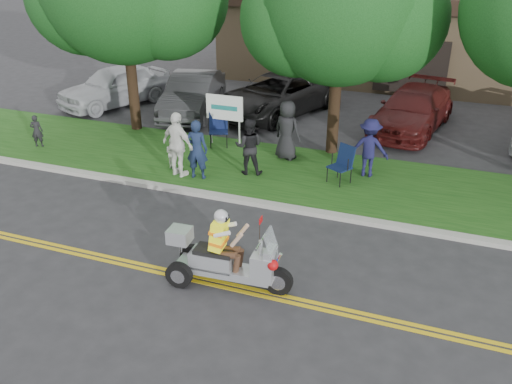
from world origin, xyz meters
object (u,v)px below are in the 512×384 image
(parked_car_mid, at_px, (276,95))
(parked_car_left, at_px, (193,95))
(lawn_chair_a, at_px, (343,162))
(spectator_adult_left, at_px, (197,149))
(trike_scooter, at_px, (224,259))
(spectator_adult_mid, at_px, (249,147))
(parked_car_far_left, at_px, (115,85))
(lawn_chair_b, at_px, (218,126))
(parked_car_right, at_px, (413,110))
(spectator_adult_right, at_px, (178,145))

(parked_car_mid, bearing_deg, parked_car_left, -140.02)
(parked_car_left, bearing_deg, lawn_chair_a, -45.62)
(spectator_adult_left, height_order, parked_car_left, spectator_adult_left)
(trike_scooter, height_order, spectator_adult_mid, spectator_adult_mid)
(trike_scooter, distance_m, lawn_chair_a, 5.63)
(lawn_chair_a, height_order, parked_car_left, parked_car_left)
(trike_scooter, relative_size, parked_car_far_left, 0.54)
(spectator_adult_left, relative_size, parked_car_left, 0.36)
(spectator_adult_mid, bearing_deg, parked_car_left, -62.78)
(parked_car_left, bearing_deg, lawn_chair_b, -63.42)
(parked_car_far_left, xyz_separation_m, parked_car_mid, (6.50, 1.09, -0.04))
(lawn_chair_b, distance_m, parked_car_right, 6.99)
(spectator_adult_left, distance_m, parked_car_right, 8.46)
(spectator_adult_mid, xyz_separation_m, parked_car_mid, (-1.17, 5.94, -0.15))
(parked_car_mid, bearing_deg, lawn_chair_a, -36.60)
(parked_car_right, bearing_deg, parked_car_mid, -170.28)
(spectator_adult_right, xyz_separation_m, parked_car_left, (-2.37, 5.64, -0.25))
(spectator_adult_mid, bearing_deg, parked_car_mid, -92.65)
(lawn_chair_b, xyz_separation_m, parked_car_far_left, (-5.90, 3.00, 0.06))
(lawn_chair_a, distance_m, parked_car_right, 5.68)
(spectator_adult_right, distance_m, parked_car_far_left, 8.18)
(lawn_chair_a, distance_m, parked_car_far_left, 11.23)
(lawn_chair_b, bearing_deg, spectator_adult_left, -102.26)
(trike_scooter, height_order, spectator_adult_left, spectator_adult_left)
(spectator_adult_right, distance_m, parked_car_right, 8.85)
(lawn_chair_a, relative_size, spectator_adult_left, 0.62)
(spectator_adult_left, bearing_deg, spectator_adult_right, -2.97)
(lawn_chair_b, bearing_deg, parked_car_left, 105.37)
(lawn_chair_b, xyz_separation_m, parked_car_right, (5.69, 4.06, -0.01))
(parked_car_far_left, relative_size, parked_car_left, 1.00)
(lawn_chair_b, relative_size, parked_car_right, 0.23)
(trike_scooter, height_order, parked_car_right, trike_scooter)
(trike_scooter, distance_m, parked_car_left, 11.42)
(lawn_chair_b, relative_size, spectator_adult_left, 0.67)
(lawn_chair_b, distance_m, parked_car_mid, 4.14)
(spectator_adult_mid, xyz_separation_m, spectator_adult_right, (-1.80, -0.85, 0.12))
(trike_scooter, height_order, parked_car_far_left, trike_scooter)
(lawn_chair_b, bearing_deg, spectator_adult_mid, -69.92)
(lawn_chair_b, bearing_deg, parked_car_right, 11.71)
(spectator_adult_left, distance_m, parked_car_mid, 6.74)
(trike_scooter, relative_size, parked_car_left, 0.54)
(lawn_chair_b, distance_m, spectator_adult_left, 2.71)
(lawn_chair_b, relative_size, spectator_adult_right, 0.61)
(spectator_adult_mid, xyz_separation_m, parked_car_far_left, (-7.67, 4.85, -0.11))
(spectator_adult_right, height_order, parked_car_right, spectator_adult_right)
(lawn_chair_a, height_order, parked_car_mid, parked_car_mid)
(spectator_adult_left, height_order, spectator_adult_mid, spectator_adult_left)
(lawn_chair_b, distance_m, spectator_adult_right, 2.71)
(lawn_chair_b, height_order, parked_car_right, parked_car_right)
(spectator_adult_mid, bearing_deg, parked_car_far_left, -46.10)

